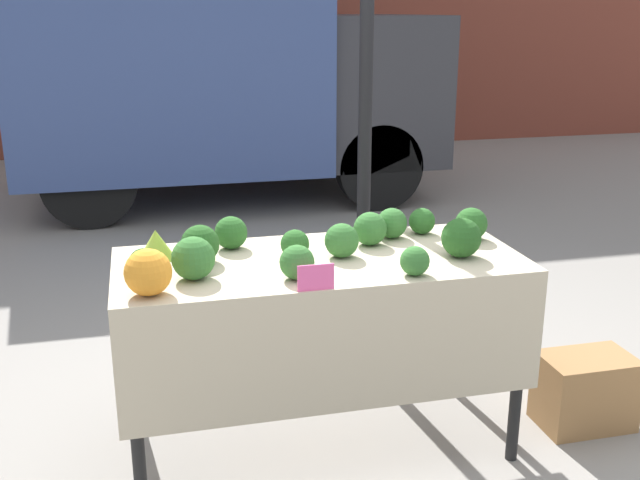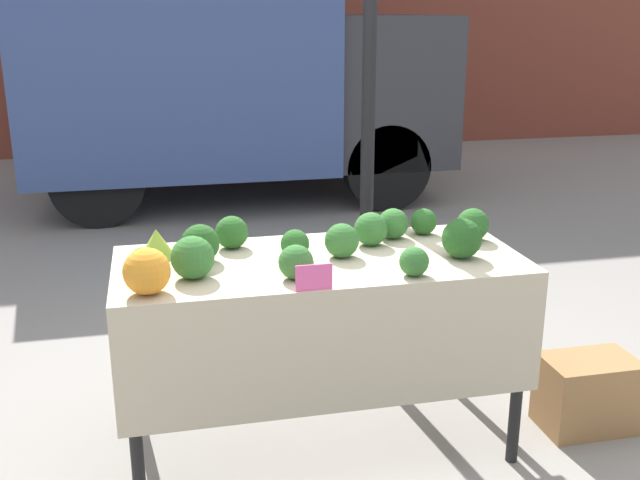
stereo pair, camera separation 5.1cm
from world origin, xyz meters
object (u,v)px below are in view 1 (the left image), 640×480
(orange_cauliflower, at_px, (148,272))
(produce_crate, at_px, (585,391))
(parked_truck, at_px, (213,70))
(price_sign, at_px, (316,277))

(orange_cauliflower, bearing_deg, produce_crate, 3.86)
(parked_truck, relative_size, orange_cauliflower, 23.46)
(parked_truck, bearing_deg, orange_cauliflower, -98.67)
(parked_truck, height_order, orange_cauliflower, parked_truck)
(orange_cauliflower, height_order, produce_crate, orange_cauliflower)
(produce_crate, bearing_deg, price_sign, -170.31)
(parked_truck, height_order, price_sign, parked_truck)
(orange_cauliflower, bearing_deg, parked_truck, 81.33)
(produce_crate, bearing_deg, orange_cauliflower, -176.14)
(parked_truck, xyz_separation_m, price_sign, (-0.18, -5.15, -0.35))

